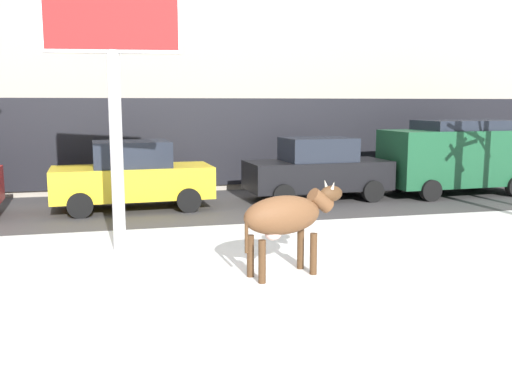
{
  "coord_description": "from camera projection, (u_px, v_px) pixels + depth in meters",
  "views": [
    {
      "loc": [
        -2.67,
        -7.79,
        2.81
      ],
      "look_at": [
        -0.04,
        2.96,
        1.1
      ],
      "focal_mm": 39.92,
      "sensor_mm": 36.0,
      "label": 1
    }
  ],
  "objects": [
    {
      "name": "ground_plane",
      "position": [
        306.0,
        293.0,
        8.54
      ],
      "size": [
        120.0,
        120.0,
        0.0
      ],
      "primitive_type": "plane",
      "color": "white"
    },
    {
      "name": "road_strip",
      "position": [
        216.0,
        204.0,
        16.13
      ],
      "size": [
        60.0,
        5.6,
        0.01
      ],
      "primitive_type": "cube",
      "color": "#423F3F",
      "rests_on": "ground"
    },
    {
      "name": "building_facade",
      "position": [
        188.0,
        1.0,
        20.48
      ],
      "size": [
        44.0,
        6.1,
        13.0
      ],
      "color": "#A39989",
      "rests_on": "ground"
    },
    {
      "name": "cow_brown",
      "position": [
        286.0,
        216.0,
        9.32
      ],
      "size": [
        1.93,
        0.94,
        1.54
      ],
      "color": "brown",
      "rests_on": "ground"
    },
    {
      "name": "billboard",
      "position": [
        112.0,
        21.0,
        10.37
      ],
      "size": [
        2.53,
        0.5,
        5.56
      ],
      "color": "silver",
      "rests_on": "ground"
    },
    {
      "name": "car_yellow_sedan",
      "position": [
        132.0,
        176.0,
        15.26
      ],
      "size": [
        4.28,
        2.13,
        1.84
      ],
      "color": "gold",
      "rests_on": "ground"
    },
    {
      "name": "car_black_sedan",
      "position": [
        317.0,
        169.0,
        16.81
      ],
      "size": [
        4.28,
        2.13,
        1.84
      ],
      "color": "black",
      "rests_on": "ground"
    },
    {
      "name": "car_darkgreen_van",
      "position": [
        457.0,
        155.0,
        17.77
      ],
      "size": [
        4.68,
        2.29,
        2.32
      ],
      "color": "#194C2D",
      "rests_on": "ground"
    },
    {
      "name": "pedestrian_near_billboard",
      "position": [
        359.0,
        160.0,
        19.86
      ],
      "size": [
        0.36,
        0.24,
        1.73
      ],
      "color": "#282833",
      "rests_on": "ground"
    },
    {
      "name": "pedestrian_by_cars",
      "position": [
        54.0,
        168.0,
        17.49
      ],
      "size": [
        0.36,
        0.24,
        1.73
      ],
      "color": "#282833",
      "rests_on": "ground"
    },
    {
      "name": "pedestrian_far_left",
      "position": [
        373.0,
        160.0,
        19.99
      ],
      "size": [
        0.36,
        0.24,
        1.73
      ],
      "color": "#282833",
      "rests_on": "ground"
    }
  ]
}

